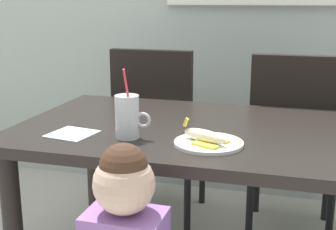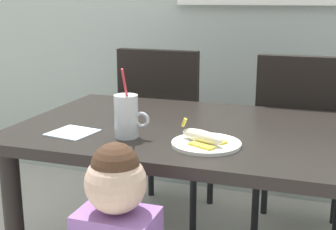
# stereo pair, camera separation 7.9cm
# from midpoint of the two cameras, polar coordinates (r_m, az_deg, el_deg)

# --- Properties ---
(dining_table) EXTENTS (1.36, 0.85, 0.74)m
(dining_table) POSITION_cam_midpoint_polar(r_m,az_deg,el_deg) (1.79, 2.29, -4.68)
(dining_table) COLOR black
(dining_table) RESTS_ON ground
(dining_chair_left) EXTENTS (0.44, 0.44, 0.96)m
(dining_chair_left) POSITION_cam_midpoint_polar(r_m,az_deg,el_deg) (2.50, -2.11, -1.35)
(dining_chair_left) COLOR black
(dining_chair_left) RESTS_ON ground
(dining_chair_right) EXTENTS (0.44, 0.45, 0.96)m
(dining_chair_right) POSITION_cam_midpoint_polar(r_m,az_deg,el_deg) (2.35, 14.24, -2.75)
(dining_chair_right) COLOR black
(dining_chair_right) RESTS_ON ground
(milk_cup) EXTENTS (0.13, 0.09, 0.25)m
(milk_cup) POSITION_cam_midpoint_polar(r_m,az_deg,el_deg) (1.61, -6.38, -0.51)
(milk_cup) COLOR silver
(milk_cup) RESTS_ON dining_table
(snack_plate) EXTENTS (0.23, 0.23, 0.01)m
(snack_plate) POSITION_cam_midpoint_polar(r_m,az_deg,el_deg) (1.54, 3.52, -3.48)
(snack_plate) COLOR white
(snack_plate) RESTS_ON dining_table
(peeled_banana) EXTENTS (0.17, 0.14, 0.07)m
(peeled_banana) POSITION_cam_midpoint_polar(r_m,az_deg,el_deg) (1.53, 3.06, -2.66)
(peeled_banana) COLOR #F4EAC6
(peeled_banana) RESTS_ON snack_plate
(paper_napkin) EXTENTS (0.17, 0.17, 0.00)m
(paper_napkin) POSITION_cam_midpoint_polar(r_m,az_deg,el_deg) (1.70, -12.96, -2.27)
(paper_napkin) COLOR silver
(paper_napkin) RESTS_ON dining_table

